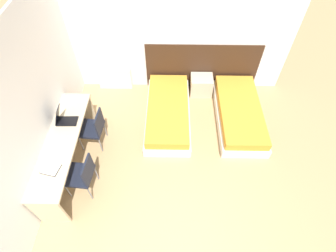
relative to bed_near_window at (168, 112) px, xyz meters
name	(u,v)px	position (x,y,z in m)	size (l,w,h in m)	color
wall_back	(169,35)	(0.01, 1.08, 1.17)	(5.14, 0.05, 2.70)	white
wall_left	(36,102)	(-2.08, -0.87, 1.17)	(0.05, 4.85, 2.70)	white
headboard_panel	(202,67)	(0.76, 1.05, 0.39)	(2.54, 0.03, 1.14)	#382316
bed_near_window	(168,112)	(0.00, 0.00, 0.00)	(0.92, 2.03, 0.38)	silver
bed_near_door	(239,113)	(1.51, 0.00, 0.00)	(0.92, 2.03, 0.38)	silver
nightstand	(201,85)	(0.76, 0.81, 0.04)	(0.50, 0.40, 0.45)	beige
radiator	(115,78)	(-1.26, 0.96, 0.09)	(0.77, 0.12, 0.55)	silver
desk	(64,145)	(-1.79, -1.18, 0.42)	(0.54, 2.24, 0.76)	#C6B28E
chair_near_laptop	(93,127)	(-1.39, -0.69, 0.32)	(0.47, 0.47, 0.86)	black
chair_near_notebook	(82,174)	(-1.39, -1.67, 0.32)	(0.48, 0.48, 0.86)	black
laptop	(64,119)	(-1.82, -0.77, 0.65)	(0.37, 0.23, 0.36)	black
open_notebook	(51,169)	(-1.79, -1.74, 0.59)	(0.31, 0.27, 0.02)	black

